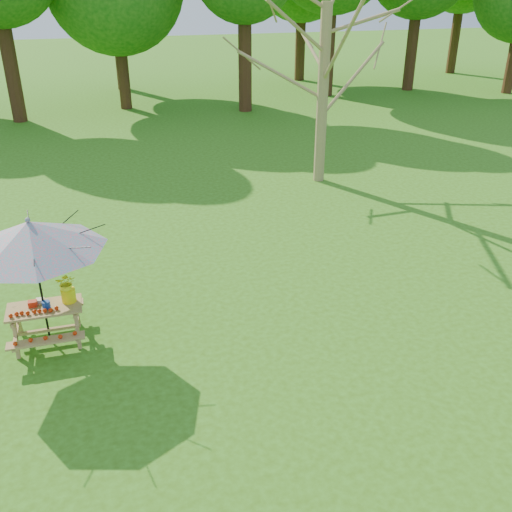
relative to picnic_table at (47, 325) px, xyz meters
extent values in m
plane|color=#366012|center=(3.28, -3.05, -0.33)|extent=(120.00, 120.00, 0.00)
cylinder|color=olive|center=(7.65, 6.72, 2.18)|extent=(0.35, 0.35, 5.02)
cube|color=#946443|center=(0.00, 0.00, 0.32)|extent=(1.20, 0.62, 0.04)
cube|color=#946443|center=(0.00, -0.55, 0.03)|extent=(1.20, 0.22, 0.04)
cube|color=#946443|center=(0.00, 0.55, 0.03)|extent=(1.20, 0.22, 0.04)
cylinder|color=black|center=(0.00, 0.00, 0.80)|extent=(0.04, 0.04, 2.25)
cone|color=teal|center=(0.00, 0.00, 1.62)|extent=(2.53, 2.53, 0.50)
sphere|color=teal|center=(0.00, 0.00, 1.90)|extent=(0.08, 0.08, 0.08)
cube|color=red|center=(-0.17, 0.08, 0.39)|extent=(0.14, 0.12, 0.10)
cylinder|color=#13389A|center=(0.05, -0.05, 0.41)|extent=(0.13, 0.13, 0.13)
cube|color=beige|center=(-0.06, 0.17, 0.38)|extent=(0.13, 0.13, 0.07)
cylinder|color=yellow|center=(0.40, 0.07, 0.46)|extent=(0.24, 0.24, 0.24)
imported|color=yellow|center=(0.40, 0.07, 0.70)|extent=(0.35, 0.32, 0.35)
camera|label=1|loc=(1.06, -8.76, 5.23)|focal=40.00mm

